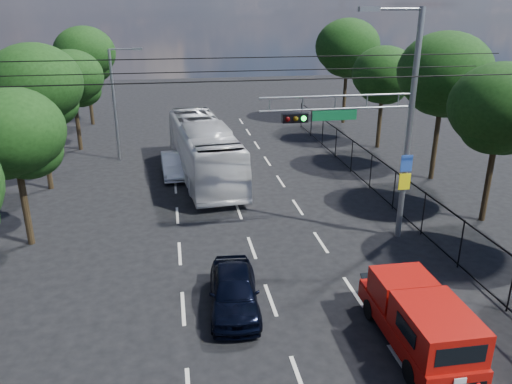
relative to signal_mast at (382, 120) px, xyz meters
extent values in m
plane|color=black|center=(-5.28, -7.99, -5.24)|extent=(120.00, 120.00, 0.00)
cube|color=beige|center=(-8.28, -3.99, -5.24)|extent=(0.12, 2.00, 0.01)
cube|color=beige|center=(-8.28, 0.01, -5.24)|extent=(0.12, 2.00, 0.01)
cube|color=beige|center=(-8.28, 4.01, -5.24)|extent=(0.12, 2.00, 0.01)
cube|color=beige|center=(-8.28, 8.01, -5.24)|extent=(0.12, 2.00, 0.01)
cube|color=beige|center=(-8.28, 12.01, -5.24)|extent=(0.12, 2.00, 0.01)
cube|color=beige|center=(-8.28, 16.01, -5.24)|extent=(0.12, 2.00, 0.01)
cube|color=beige|center=(-8.28, 20.01, -5.24)|extent=(0.12, 2.00, 0.01)
cube|color=beige|center=(-8.28, 24.01, -5.24)|extent=(0.12, 2.00, 0.01)
cube|color=beige|center=(-5.28, -7.99, -5.24)|extent=(0.12, 2.00, 0.01)
cube|color=beige|center=(-5.28, -3.99, -5.24)|extent=(0.12, 2.00, 0.01)
cube|color=beige|center=(-5.28, 0.01, -5.24)|extent=(0.12, 2.00, 0.01)
cube|color=beige|center=(-5.28, 4.01, -5.24)|extent=(0.12, 2.00, 0.01)
cube|color=beige|center=(-5.28, 8.01, -5.24)|extent=(0.12, 2.00, 0.01)
cube|color=beige|center=(-5.28, 12.01, -5.24)|extent=(0.12, 2.00, 0.01)
cube|color=beige|center=(-5.28, 16.01, -5.24)|extent=(0.12, 2.00, 0.01)
cube|color=beige|center=(-5.28, 20.01, -5.24)|extent=(0.12, 2.00, 0.01)
cube|color=beige|center=(-5.28, 24.01, -5.24)|extent=(0.12, 2.00, 0.01)
cube|color=beige|center=(-2.28, -7.99, -5.24)|extent=(0.12, 2.00, 0.01)
cube|color=beige|center=(-2.28, -3.99, -5.24)|extent=(0.12, 2.00, 0.01)
cube|color=beige|center=(-2.28, 0.01, -5.24)|extent=(0.12, 2.00, 0.01)
cube|color=beige|center=(-2.28, 4.01, -5.24)|extent=(0.12, 2.00, 0.01)
cube|color=beige|center=(-2.28, 8.01, -5.24)|extent=(0.12, 2.00, 0.01)
cube|color=beige|center=(-2.28, 12.01, -5.24)|extent=(0.12, 2.00, 0.01)
cube|color=beige|center=(-2.28, 16.01, -5.24)|extent=(0.12, 2.00, 0.01)
cube|color=beige|center=(-2.28, 20.01, -5.24)|extent=(0.12, 2.00, 0.01)
cube|color=beige|center=(-2.28, 24.01, -5.24)|extent=(0.12, 2.00, 0.01)
cylinder|color=slate|center=(1.22, 0.01, -0.49)|extent=(0.24, 0.24, 9.50)
cylinder|color=slate|center=(0.22, 0.01, 4.16)|extent=(2.00, 0.10, 0.10)
cube|color=slate|center=(-0.88, 0.01, 4.16)|extent=(0.80, 0.25, 0.18)
cylinder|color=slate|center=(-1.88, 0.01, 1.01)|extent=(6.20, 0.08, 0.08)
cylinder|color=slate|center=(-1.88, 0.01, 0.51)|extent=(6.20, 0.08, 0.08)
cube|color=black|center=(-3.58, 0.01, 0.21)|extent=(1.00, 0.28, 0.35)
sphere|color=#3F0505|center=(-3.90, -0.14, 0.21)|extent=(0.20, 0.20, 0.20)
sphere|color=#4C3805|center=(-3.58, -0.14, 0.21)|extent=(0.20, 0.20, 0.20)
sphere|color=#0CE533|center=(-3.26, -0.14, 0.21)|extent=(0.20, 0.20, 0.20)
cube|color=#0D5B2E|center=(-1.98, 0.01, 0.26)|extent=(1.80, 0.05, 0.40)
cube|color=#264FB5|center=(1.20, -0.13, -1.84)|extent=(0.50, 0.04, 0.70)
cube|color=#FFF10D|center=(1.20, -0.13, -2.64)|extent=(0.50, 0.04, 0.70)
cylinder|color=slate|center=(0.62, 0.01, 0.76)|extent=(0.05, 0.05, 0.50)
cylinder|color=slate|center=(-0.68, 0.01, 0.76)|extent=(0.05, 0.05, 0.50)
cylinder|color=slate|center=(-1.98, 0.01, 0.76)|extent=(0.05, 0.05, 0.50)
cylinder|color=slate|center=(-3.28, 0.01, 0.76)|extent=(0.05, 0.05, 0.50)
cylinder|color=slate|center=(-4.58, 0.01, 0.76)|extent=(0.05, 0.05, 0.50)
cylinder|color=slate|center=(-11.78, 14.01, -1.74)|extent=(0.18, 0.18, 7.00)
cylinder|color=slate|center=(-10.98, 14.01, 1.76)|extent=(1.60, 0.09, 0.09)
cube|color=slate|center=(-10.08, 14.01, 1.76)|extent=(0.60, 0.22, 0.15)
cylinder|color=black|center=(-5.28, -1.99, 1.96)|extent=(22.00, 0.04, 0.04)
cylinder|color=black|center=(-5.28, 1.51, 2.36)|extent=(22.00, 0.04, 0.04)
cylinder|color=black|center=(-5.28, 3.01, 1.66)|extent=(22.00, 0.04, 0.04)
cube|color=black|center=(2.32, 4.01, -3.29)|extent=(0.04, 34.00, 0.06)
cube|color=black|center=(2.32, 4.01, -5.09)|extent=(0.04, 34.00, 0.06)
cylinder|color=black|center=(2.32, -5.99, -4.24)|extent=(0.06, 0.06, 2.00)
cylinder|color=black|center=(2.32, -2.99, -4.24)|extent=(0.06, 0.06, 2.00)
cylinder|color=black|center=(2.32, 0.01, -4.24)|extent=(0.06, 0.06, 2.00)
cylinder|color=black|center=(2.32, 3.01, -4.24)|extent=(0.06, 0.06, 2.00)
cylinder|color=black|center=(2.32, 6.01, -4.24)|extent=(0.06, 0.06, 2.00)
cylinder|color=black|center=(2.32, 9.01, -4.24)|extent=(0.06, 0.06, 2.00)
cylinder|color=black|center=(2.32, 12.01, -4.24)|extent=(0.06, 0.06, 2.00)
cylinder|color=black|center=(2.32, 15.01, -4.24)|extent=(0.06, 0.06, 2.00)
cylinder|color=black|center=(2.32, 18.01, -4.24)|extent=(0.06, 0.06, 2.00)
cylinder|color=black|center=(2.32, 21.01, -4.24)|extent=(0.06, 0.06, 2.00)
cylinder|color=black|center=(5.92, 1.01, -3.14)|extent=(0.28, 0.28, 4.20)
ellipsoid|color=black|center=(5.92, 1.01, 0.16)|extent=(4.50, 4.50, 3.83)
ellipsoid|color=black|center=(6.32, 1.31, -0.89)|extent=(3.00, 3.00, 2.40)
ellipsoid|color=black|center=(5.57, 0.81, -0.74)|extent=(2.85, 2.85, 2.28)
cylinder|color=black|center=(6.52, 7.01, -2.86)|extent=(0.28, 0.28, 4.76)
ellipsoid|color=black|center=(6.52, 7.01, 0.88)|extent=(5.10, 5.10, 4.33)
ellipsoid|color=black|center=(6.92, 7.31, -0.31)|extent=(3.40, 3.40, 2.72)
ellipsoid|color=black|center=(6.17, 6.81, -0.14)|extent=(3.23, 3.23, 2.58)
cylinder|color=black|center=(6.12, 14.01, -3.23)|extent=(0.28, 0.28, 4.03)
ellipsoid|color=black|center=(6.12, 14.01, -0.06)|extent=(4.32, 4.32, 3.67)
ellipsoid|color=black|center=(6.52, 14.31, -1.07)|extent=(2.88, 2.88, 2.30)
ellipsoid|color=black|center=(5.77, 13.81, -0.92)|extent=(2.74, 2.74, 2.19)
cylinder|color=black|center=(6.32, 22.01, -2.78)|extent=(0.28, 0.28, 4.93)
ellipsoid|color=black|center=(6.32, 22.01, 1.09)|extent=(5.28, 5.28, 4.49)
ellipsoid|color=black|center=(6.72, 22.31, -0.14)|extent=(3.52, 3.52, 2.82)
ellipsoid|color=black|center=(5.97, 21.81, 0.04)|extent=(3.34, 3.34, 2.68)
cylinder|color=black|center=(-14.48, 2.01, -3.34)|extent=(0.28, 0.28, 3.81)
ellipsoid|color=black|center=(-14.48, 2.01, -0.35)|extent=(4.08, 4.08, 3.47)
ellipsoid|color=black|center=(-14.08, 2.31, -1.30)|extent=(2.72, 2.72, 2.18)
ellipsoid|color=black|center=(-14.83, 1.81, -1.16)|extent=(2.58, 2.58, 2.07)
cylinder|color=black|center=(-15.08, 9.01, -3.00)|extent=(0.28, 0.28, 4.48)
ellipsoid|color=black|center=(-15.08, 9.01, 0.52)|extent=(4.80, 4.80, 4.08)
ellipsoid|color=black|center=(-14.68, 9.31, -0.60)|extent=(3.20, 3.20, 2.56)
ellipsoid|color=black|center=(-15.43, 8.81, -0.44)|extent=(3.04, 3.04, 2.43)
cylinder|color=black|center=(-14.68, 17.01, -3.28)|extent=(0.28, 0.28, 3.92)
ellipsoid|color=black|center=(-14.68, 17.01, -0.20)|extent=(4.20, 4.20, 3.57)
ellipsoid|color=black|center=(-14.28, 17.31, -1.18)|extent=(2.80, 2.80, 2.24)
ellipsoid|color=black|center=(-15.03, 16.81, -1.04)|extent=(2.66, 2.66, 2.13)
cylinder|color=black|center=(-14.88, 25.01, -2.95)|extent=(0.28, 0.28, 4.59)
ellipsoid|color=black|center=(-14.88, 25.01, 0.66)|extent=(4.92, 4.92, 4.18)
ellipsoid|color=black|center=(-14.48, 25.31, -0.49)|extent=(3.28, 3.28, 2.62)
ellipsoid|color=black|center=(-15.23, 24.81, -0.32)|extent=(3.12, 3.12, 2.49)
cylinder|color=black|center=(-2.32, -5.60, -4.91)|extent=(0.26, 0.67, 0.67)
cylinder|color=black|center=(-0.69, -5.62, -4.91)|extent=(0.26, 0.67, 0.67)
cylinder|color=black|center=(-2.35, -8.56, -4.91)|extent=(0.26, 0.67, 0.67)
cylinder|color=black|center=(-0.73, -8.58, -4.91)|extent=(0.26, 0.67, 0.67)
cube|color=#960D08|center=(-1.52, -7.09, -4.65)|extent=(1.87, 4.79, 0.53)
cube|color=#960D08|center=(-1.50, -4.94, -4.57)|extent=(1.77, 0.54, 0.52)
cube|color=black|center=(-1.49, -4.68, -4.34)|extent=(1.63, 0.40, 0.29)
cube|color=#960D08|center=(-1.51, -5.99, -3.95)|extent=(1.73, 1.50, 0.91)
cube|color=black|center=(-1.52, -6.71, -3.91)|extent=(1.48, 0.06, 0.52)
cube|color=#960D08|center=(-1.53, -8.14, -3.89)|extent=(1.80, 2.45, 1.00)
cube|color=black|center=(-0.64, -8.15, -3.86)|extent=(0.05, 1.15, 0.43)
cube|color=black|center=(-2.43, -8.13, -3.86)|extent=(0.05, 1.15, 0.43)
cube|color=black|center=(-1.55, -9.34, -3.86)|extent=(1.38, 0.06, 0.52)
cube|color=silver|center=(-1.55, -9.49, -4.53)|extent=(0.33, 0.03, 0.17)
imported|color=black|center=(-6.59, -4.28, -4.56)|extent=(1.92, 4.12, 1.37)
imported|color=silver|center=(-6.54, 9.69, -3.61)|extent=(3.86, 11.93, 3.26)
imported|color=white|center=(-8.28, 10.13, -4.58)|extent=(1.62, 4.08, 1.32)
camera|label=1|loc=(-8.30, -18.49, 4.32)|focal=35.00mm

